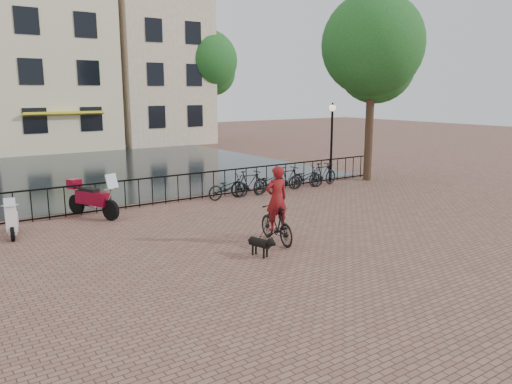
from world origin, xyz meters
TOP-DOWN VIEW (x-y plane):
  - ground at (0.00, 0.00)m, footprint 100.00×100.00m
  - canal_water at (0.00, 17.30)m, footprint 20.00×20.00m
  - railing at (0.00, 8.00)m, footprint 20.00×0.05m
  - canal_house_mid at (0.50, 30.00)m, footprint 8.00×9.50m
  - canal_house_right at (8.50, 30.00)m, footprint 7.00×9.00m
  - tree_near_right at (9.20, 7.30)m, footprint 4.48×4.48m
  - tree_far_right at (12.00, 27.00)m, footprint 4.76×4.76m
  - lamp_post at (7.20, 7.60)m, footprint 0.30×0.30m
  - cyclist at (-0.08, 1.94)m, footprint 0.82×1.82m
  - dog at (-1.09, 1.26)m, footprint 0.44×0.85m
  - motorcycle at (-3.24, 7.54)m, footprint 1.31×2.15m
  - scooter at (-5.76, 6.63)m, footprint 0.62×1.38m
  - parked_bike_0 at (1.80, 7.40)m, footprint 1.73×0.64m
  - parked_bike_1 at (2.75, 7.40)m, footprint 1.68×0.53m
  - parked_bike_2 at (3.70, 7.40)m, footprint 1.78×0.84m
  - parked_bike_3 at (4.65, 7.40)m, footprint 1.70×0.63m
  - parked_bike_4 at (5.60, 7.40)m, footprint 1.77×0.77m
  - parked_bike_5 at (6.55, 7.40)m, footprint 1.70×0.63m

SIDE VIEW (x-z plane):
  - ground at x=0.00m, z-range 0.00..0.00m
  - canal_water at x=0.00m, z-range 0.00..0.00m
  - dog at x=-1.09m, z-range 0.00..0.54m
  - parked_bike_0 at x=1.80m, z-range 0.00..0.90m
  - parked_bike_2 at x=3.70m, z-range 0.00..0.90m
  - parked_bike_4 at x=5.60m, z-range 0.00..0.90m
  - parked_bike_1 at x=2.75m, z-range 0.00..1.00m
  - parked_bike_3 at x=4.65m, z-range 0.00..1.00m
  - parked_bike_5 at x=6.55m, z-range 0.00..1.00m
  - railing at x=0.00m, z-range -0.01..1.02m
  - scooter at x=-5.76m, z-range 0.00..1.23m
  - motorcycle at x=-3.24m, z-range 0.00..1.52m
  - cyclist at x=-0.08m, z-range -0.29..2.13m
  - lamp_post at x=7.20m, z-range 0.65..4.10m
  - canal_house_mid at x=0.50m, z-range 0.00..11.80m
  - tree_near_right at x=9.20m, z-range 1.85..10.09m
  - tree_far_right at x=12.00m, z-range 1.97..10.73m
  - canal_house_right at x=8.50m, z-range 0.00..13.30m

